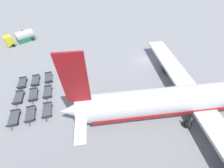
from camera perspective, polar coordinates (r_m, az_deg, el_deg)
ground_plane at (r=35.90m, az=13.30°, el=9.62°), size 500.00×500.00×0.00m
airplane at (r=26.66m, az=34.18°, el=-4.51°), size 39.03×46.23×12.92m
fuel_tanker_primary at (r=50.13m, az=-33.33°, el=15.99°), size 6.44×7.70×3.31m
baggage_dolly_row_near_col_a at (r=33.48m, az=-33.30°, el=0.35°), size 3.77×1.87×0.92m
baggage_dolly_row_near_col_b at (r=30.71m, az=-34.32°, el=-4.69°), size 3.75×1.77×0.92m
baggage_dolly_row_near_col_c at (r=27.92m, az=-35.64°, el=-11.47°), size 3.76×1.86×0.92m
baggage_dolly_row_mid_a_col_a at (r=32.64m, az=-29.21°, el=1.24°), size 3.76×1.83×0.92m
baggage_dolly_row_mid_a_col_b at (r=29.77m, az=-29.88°, el=-3.92°), size 3.77×1.90×0.92m
baggage_dolly_row_mid_a_col_c at (r=26.97m, az=-30.81°, el=-10.76°), size 3.77×1.91×0.92m
baggage_dolly_row_mid_b_col_a at (r=32.11m, az=-24.85°, el=2.37°), size 3.77×1.94×0.92m
baggage_dolly_row_mid_b_col_b at (r=29.04m, az=-25.18°, el=-3.04°), size 3.75×1.79×0.92m
baggage_dolly_row_mid_b_col_c at (r=26.18m, az=-25.34°, el=-9.85°), size 3.76×1.80×0.92m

